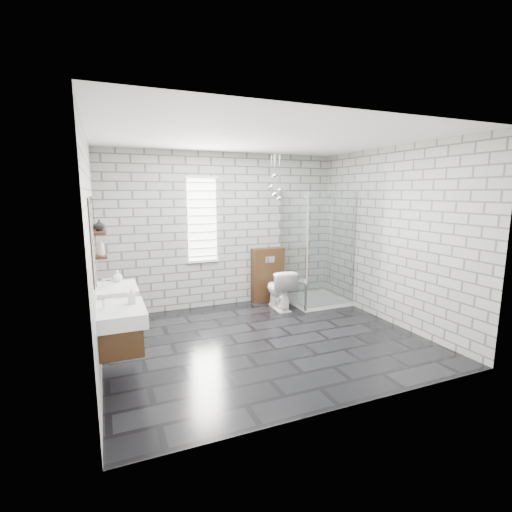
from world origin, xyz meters
TOP-DOWN VIEW (x-y plane):
  - floor at (0.00, 0.00)m, footprint 4.20×3.60m
  - ceiling at (0.00, 0.00)m, footprint 4.20×3.60m
  - wall_back at (0.00, 1.81)m, footprint 4.20×0.02m
  - wall_front at (0.00, -1.81)m, footprint 4.20×0.02m
  - wall_left at (-2.11, 0.00)m, footprint 0.02×3.60m
  - wall_right at (2.11, 0.00)m, footprint 0.02×3.60m
  - vanity_left at (-1.91, -0.52)m, footprint 0.47×0.70m
  - vanity_right at (-1.91, 0.40)m, footprint 0.47×0.70m
  - shelf_lower at (-2.03, -0.05)m, footprint 0.14×0.30m
  - shelf_upper at (-2.03, -0.05)m, footprint 0.14×0.30m
  - window at (-0.40, 1.78)m, footprint 0.56×0.05m
  - cistern_panel at (0.80, 1.70)m, footprint 0.60×0.20m
  - flush_plate at (0.80, 1.60)m, footprint 0.18×0.01m
  - shower_enclosure at (1.50, 1.18)m, footprint 1.00×1.00m
  - pendant_cluster at (0.80, 1.37)m, footprint 0.24×0.21m
  - toilet at (0.80, 1.20)m, footprint 0.42×0.70m
  - soap_bottle_a at (-1.75, -0.44)m, footprint 0.08×0.08m
  - soap_bottle_b at (-1.85, 0.66)m, footprint 0.16×0.16m
  - soap_bottle_c at (-2.02, -0.12)m, footprint 0.09×0.09m
  - vase at (-2.02, 0.05)m, footprint 0.16×0.16m

SIDE VIEW (x-z plane):
  - floor at x=0.00m, z-range -0.02..0.00m
  - toilet at x=0.80m, z-range 0.00..0.70m
  - cistern_panel at x=0.80m, z-range 0.00..1.00m
  - shower_enclosure at x=1.50m, z-range -0.51..1.52m
  - vanity_left at x=-1.91m, z-range -0.03..1.54m
  - vanity_right at x=-1.91m, z-range -0.03..1.54m
  - flush_plate at x=0.80m, z-range 0.74..0.86m
  - soap_bottle_b at x=-1.85m, z-range 0.85..1.00m
  - soap_bottle_a at x=-1.75m, z-range 0.85..1.02m
  - shelf_lower at x=-2.03m, z-range 1.31..1.33m
  - wall_back at x=0.00m, z-range 0.00..2.70m
  - wall_front at x=0.00m, z-range 0.00..2.70m
  - wall_left at x=-2.11m, z-range 0.00..2.70m
  - wall_right at x=2.11m, z-range 0.00..2.70m
  - soap_bottle_c at x=-2.02m, z-range 1.33..1.53m
  - window at x=-0.40m, z-range 0.81..2.29m
  - shelf_upper at x=-2.03m, z-range 1.57..1.59m
  - vase at x=-2.02m, z-range 1.59..1.72m
  - pendant_cluster at x=0.80m, z-range 1.67..2.50m
  - ceiling at x=0.00m, z-range 2.70..2.72m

